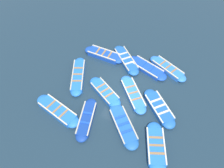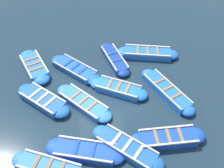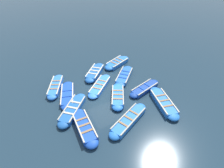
{
  "view_description": "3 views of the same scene",
  "coord_description": "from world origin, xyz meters",
  "px_view_note": "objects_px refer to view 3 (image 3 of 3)",
  "views": [
    {
      "loc": [
        -2.87,
        8.92,
        12.69
      ],
      "look_at": [
        0.75,
        -0.0,
        0.49
      ],
      "focal_mm": 35.0,
      "sensor_mm": 36.0,
      "label": 1
    },
    {
      "loc": [
        -0.96,
        -8.72,
        10.12
      ],
      "look_at": [
        0.76,
        0.94,
        0.27
      ],
      "focal_mm": 42.0,
      "sensor_mm": 36.0,
      "label": 2
    },
    {
      "loc": [
        9.77,
        -4.81,
        9.17
      ],
      "look_at": [
        -0.22,
        0.83,
        0.46
      ],
      "focal_mm": 28.0,
      "sensor_mm": 36.0,
      "label": 3
    }
  ],
  "objects_px": {
    "boat_drifting": "(56,86)",
    "boat_near_quay": "(67,95)",
    "boat_centre": "(117,63)",
    "boat_outer_left": "(129,120)",
    "boat_broadside": "(124,76)",
    "boat_inner_gap": "(73,110)",
    "boat_end_of_row": "(145,88)",
    "boat_mid_row": "(100,86)",
    "boat_bow_out": "(118,96)",
    "boat_tucked": "(163,102)",
    "boat_alongside": "(95,72)",
    "boat_stern_in": "(85,127)"
  },
  "relations": [
    {
      "from": "boat_drifting",
      "to": "boat_inner_gap",
      "type": "bearing_deg",
      "value": 5.96
    },
    {
      "from": "boat_stern_in",
      "to": "boat_broadside",
      "type": "xyz_separation_m",
      "value": [
        -3.68,
        5.38,
        -0.04
      ]
    },
    {
      "from": "boat_centre",
      "to": "boat_tucked",
      "type": "xyz_separation_m",
      "value": [
        6.72,
        0.03,
        0.0
      ]
    },
    {
      "from": "boat_centre",
      "to": "boat_drifting",
      "type": "distance_m",
      "value": 6.52
    },
    {
      "from": "boat_centre",
      "to": "boat_drifting",
      "type": "height_order",
      "value": "boat_centre"
    },
    {
      "from": "boat_drifting",
      "to": "boat_inner_gap",
      "type": "distance_m",
      "value": 3.31
    },
    {
      "from": "boat_stern_in",
      "to": "boat_inner_gap",
      "type": "xyz_separation_m",
      "value": [
        -1.88,
        -0.14,
        -0.01
      ]
    },
    {
      "from": "boat_inner_gap",
      "to": "boat_outer_left",
      "type": "height_order",
      "value": "boat_inner_gap"
    },
    {
      "from": "boat_inner_gap",
      "to": "boat_tucked",
      "type": "height_order",
      "value": "boat_tucked"
    },
    {
      "from": "boat_mid_row",
      "to": "boat_broadside",
      "type": "distance_m",
      "value": 2.58
    },
    {
      "from": "boat_mid_row",
      "to": "boat_bow_out",
      "type": "bearing_deg",
      "value": 17.68
    },
    {
      "from": "boat_drifting",
      "to": "boat_near_quay",
      "type": "relative_size",
      "value": 0.94
    },
    {
      "from": "boat_inner_gap",
      "to": "boat_mid_row",
      "type": "distance_m",
      "value": 3.34
    },
    {
      "from": "boat_broadside",
      "to": "boat_end_of_row",
      "type": "bearing_deg",
      "value": 11.44
    },
    {
      "from": "boat_mid_row",
      "to": "boat_end_of_row",
      "type": "height_order",
      "value": "boat_end_of_row"
    },
    {
      "from": "boat_centre",
      "to": "boat_end_of_row",
      "type": "height_order",
      "value": "boat_centre"
    },
    {
      "from": "boat_centre",
      "to": "boat_broadside",
      "type": "xyz_separation_m",
      "value": [
        2.28,
        -0.61,
        -0.03
      ]
    },
    {
      "from": "boat_outer_left",
      "to": "boat_mid_row",
      "type": "xyz_separation_m",
      "value": [
        -4.36,
        0.0,
        -0.04
      ]
    },
    {
      "from": "boat_outer_left",
      "to": "boat_near_quay",
      "type": "relative_size",
      "value": 1.07
    },
    {
      "from": "boat_drifting",
      "to": "boat_end_of_row",
      "type": "xyz_separation_m",
      "value": [
        3.86,
        6.34,
        -0.01
      ]
    },
    {
      "from": "boat_outer_left",
      "to": "boat_near_quay",
      "type": "xyz_separation_m",
      "value": [
        -4.56,
        -2.75,
        -0.03
      ]
    },
    {
      "from": "boat_outer_left",
      "to": "boat_alongside",
      "type": "relative_size",
      "value": 1.27
    },
    {
      "from": "boat_mid_row",
      "to": "boat_bow_out",
      "type": "height_order",
      "value": "boat_bow_out"
    },
    {
      "from": "boat_stern_in",
      "to": "boat_end_of_row",
      "type": "xyz_separation_m",
      "value": [
        -1.31,
        5.86,
        -0.04
      ]
    },
    {
      "from": "boat_stern_in",
      "to": "boat_tucked",
      "type": "height_order",
      "value": "boat_stern_in"
    },
    {
      "from": "boat_mid_row",
      "to": "boat_outer_left",
      "type": "bearing_deg",
      "value": -0.03
    },
    {
      "from": "boat_inner_gap",
      "to": "boat_near_quay",
      "type": "relative_size",
      "value": 0.86
    },
    {
      "from": "boat_inner_gap",
      "to": "boat_mid_row",
      "type": "xyz_separation_m",
      "value": [
        -1.59,
        2.94,
        -0.05
      ]
    },
    {
      "from": "boat_broadside",
      "to": "boat_alongside",
      "type": "distance_m",
      "value": 2.76
    },
    {
      "from": "boat_end_of_row",
      "to": "boat_outer_left",
      "type": "bearing_deg",
      "value": -54.15
    },
    {
      "from": "boat_broadside",
      "to": "boat_end_of_row",
      "type": "xyz_separation_m",
      "value": [
        2.37,
        0.48,
        0.0
      ]
    },
    {
      "from": "boat_stern_in",
      "to": "boat_end_of_row",
      "type": "bearing_deg",
      "value": 102.63
    },
    {
      "from": "boat_stern_in",
      "to": "boat_drifting",
      "type": "distance_m",
      "value": 5.2
    },
    {
      "from": "boat_centre",
      "to": "boat_drifting",
      "type": "relative_size",
      "value": 1.02
    },
    {
      "from": "boat_stern_in",
      "to": "boat_outer_left",
      "type": "bearing_deg",
      "value": 72.23
    },
    {
      "from": "boat_alongside",
      "to": "boat_bow_out",
      "type": "bearing_deg",
      "value": 2.0
    },
    {
      "from": "boat_inner_gap",
      "to": "boat_alongside",
      "type": "distance_m",
      "value": 4.95
    },
    {
      "from": "boat_centre",
      "to": "boat_outer_left",
      "type": "bearing_deg",
      "value": -24.91
    },
    {
      "from": "boat_centre",
      "to": "boat_alongside",
      "type": "height_order",
      "value": "boat_alongside"
    },
    {
      "from": "boat_mid_row",
      "to": "boat_tucked",
      "type": "relative_size",
      "value": 0.84
    },
    {
      "from": "boat_centre",
      "to": "boat_near_quay",
      "type": "bearing_deg",
      "value": -68.83
    },
    {
      "from": "boat_outer_left",
      "to": "boat_end_of_row",
      "type": "relative_size",
      "value": 1.14
    },
    {
      "from": "boat_drifting",
      "to": "boat_broadside",
      "type": "bearing_deg",
      "value": 75.72
    },
    {
      "from": "boat_alongside",
      "to": "boat_tucked",
      "type": "distance_m",
      "value": 6.79
    },
    {
      "from": "boat_inner_gap",
      "to": "boat_bow_out",
      "type": "distance_m",
      "value": 3.57
    },
    {
      "from": "boat_end_of_row",
      "to": "boat_alongside",
      "type": "height_order",
      "value": "boat_alongside"
    },
    {
      "from": "boat_drifting",
      "to": "boat_bow_out",
      "type": "xyz_separation_m",
      "value": [
        3.62,
        3.9,
        -0.0
      ]
    },
    {
      "from": "boat_drifting",
      "to": "boat_mid_row",
      "type": "xyz_separation_m",
      "value": [
        1.71,
        3.29,
        -0.03
      ]
    },
    {
      "from": "boat_centre",
      "to": "boat_mid_row",
      "type": "height_order",
      "value": "boat_centre"
    },
    {
      "from": "boat_drifting",
      "to": "boat_bow_out",
      "type": "bearing_deg",
      "value": 47.08
    }
  ]
}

